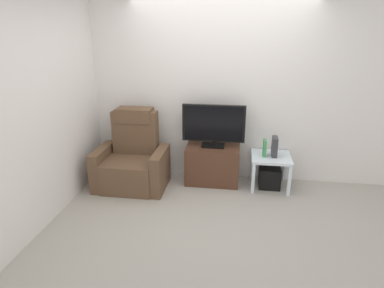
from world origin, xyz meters
name	(u,v)px	position (x,y,z in m)	size (l,w,h in m)	color
ground_plane	(211,212)	(0.00, 0.00, 0.00)	(6.40, 6.40, 0.00)	#9E998E
wall_back	(220,91)	(0.00, 1.13, 1.30)	(6.40, 0.06, 2.60)	silver
wall_side	(55,104)	(-1.88, 0.00, 1.30)	(0.06, 4.48, 2.60)	silver
tv_stand	(213,164)	(-0.06, 0.85, 0.28)	(0.76, 0.44, 0.55)	#4C2D1E
television	(214,125)	(-0.06, 0.87, 0.87)	(0.88, 0.20, 0.60)	black
recliner_armchair	(133,160)	(-1.18, 0.60, 0.37)	(0.98, 0.78, 1.08)	brown
side_table	(271,161)	(0.75, 0.81, 0.40)	(0.54, 0.54, 0.47)	silver
subwoofer_box	(269,177)	(0.75, 0.81, 0.15)	(0.30, 0.30, 0.30)	black
book_upright	(265,148)	(0.65, 0.79, 0.59)	(0.04, 0.13, 0.23)	#388C4C
game_console	(275,147)	(0.79, 0.82, 0.61)	(0.07, 0.20, 0.27)	#333338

